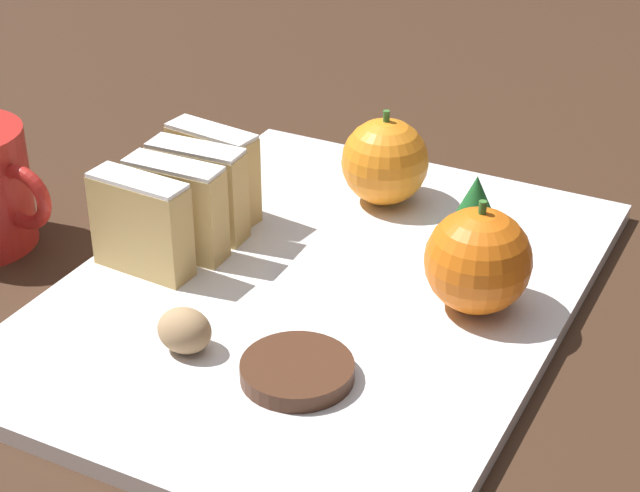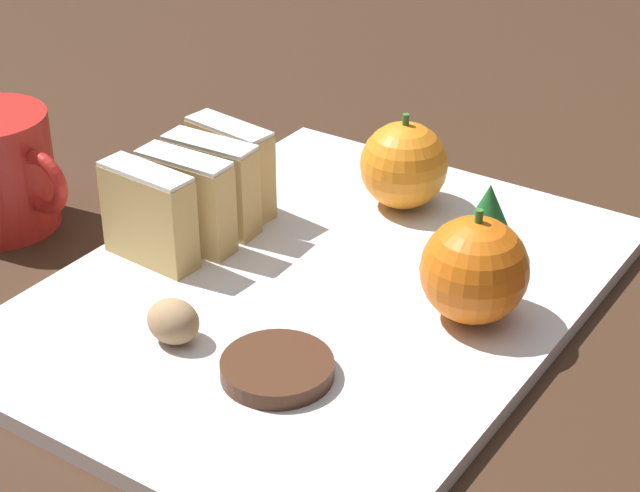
% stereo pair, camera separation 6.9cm
% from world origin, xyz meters
% --- Properties ---
extents(ground_plane, '(6.00, 6.00, 0.00)m').
position_xyz_m(ground_plane, '(0.00, 0.00, 0.00)').
color(ground_plane, '#382316').
extents(serving_platter, '(0.32, 0.42, 0.01)m').
position_xyz_m(serving_platter, '(0.00, 0.00, 0.01)').
color(serving_platter, white).
rests_on(serving_platter, ground_plane).
extents(stollen_slice_front, '(0.07, 0.03, 0.07)m').
position_xyz_m(stollen_slice_front, '(-0.12, -0.04, 0.05)').
color(stollen_slice_front, tan).
rests_on(stollen_slice_front, serving_platter).
extents(stollen_slice_second, '(0.07, 0.03, 0.07)m').
position_xyz_m(stollen_slice_second, '(-0.11, -0.01, 0.05)').
color(stollen_slice_second, tan).
rests_on(stollen_slice_second, serving_platter).
extents(stollen_slice_third, '(0.07, 0.03, 0.07)m').
position_xyz_m(stollen_slice_third, '(-0.11, 0.02, 0.05)').
color(stollen_slice_third, tan).
rests_on(stollen_slice_third, serving_platter).
extents(stollen_slice_fourth, '(0.07, 0.03, 0.07)m').
position_xyz_m(stollen_slice_fourth, '(-0.12, 0.05, 0.05)').
color(stollen_slice_fourth, tan).
rests_on(stollen_slice_fourth, serving_platter).
extents(orange_near, '(0.07, 0.07, 0.07)m').
position_xyz_m(orange_near, '(-0.01, 0.13, 0.04)').
color(orange_near, orange).
rests_on(orange_near, serving_platter).
extents(orange_far, '(0.07, 0.07, 0.08)m').
position_xyz_m(orange_far, '(0.10, 0.02, 0.05)').
color(orange_far, orange).
rests_on(orange_far, serving_platter).
extents(walnut, '(0.03, 0.03, 0.03)m').
position_xyz_m(walnut, '(-0.04, -0.10, 0.03)').
color(walnut, tan).
rests_on(walnut, serving_platter).
extents(chocolate_cookie, '(0.07, 0.07, 0.01)m').
position_xyz_m(chocolate_cookie, '(0.03, -0.10, 0.02)').
color(chocolate_cookie, '#472819').
rests_on(chocolate_cookie, serving_platter).
extents(evergreen_sprig, '(0.04, 0.04, 0.05)m').
position_xyz_m(evergreen_sprig, '(0.07, 0.11, 0.03)').
color(evergreen_sprig, '#195623').
rests_on(evergreen_sprig, serving_platter).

